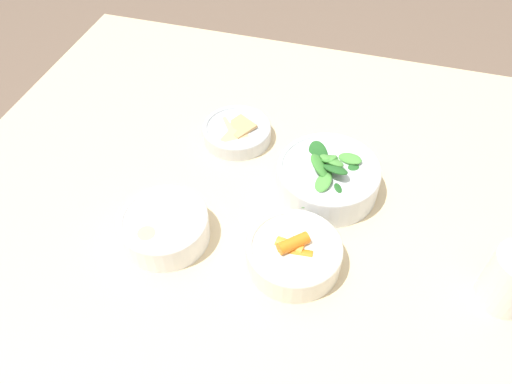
# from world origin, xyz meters

# --- Properties ---
(ground_plane) EXTENTS (10.00, 10.00, 0.00)m
(ground_plane) POSITION_xyz_m (0.00, 0.00, 0.00)
(ground_plane) COLOR brown
(dining_table) EXTENTS (1.14, 1.07, 0.72)m
(dining_table) POSITION_xyz_m (0.00, 0.00, 0.63)
(dining_table) COLOR beige
(dining_table) RESTS_ON ground_plane
(bowl_carrots) EXTENTS (0.16, 0.16, 0.06)m
(bowl_carrots) POSITION_xyz_m (-0.15, 0.15, 0.75)
(bowl_carrots) COLOR silver
(bowl_carrots) RESTS_ON dining_table
(bowl_greens) EXTENTS (0.19, 0.20, 0.09)m
(bowl_greens) POSITION_xyz_m (-0.17, -0.04, 0.76)
(bowl_greens) COLOR silver
(bowl_greens) RESTS_ON dining_table
(bowl_beans_hotdog) EXTENTS (0.16, 0.16, 0.06)m
(bowl_beans_hotdog) POSITION_xyz_m (0.08, 0.16, 0.75)
(bowl_beans_hotdog) COLOR white
(bowl_beans_hotdog) RESTS_ON dining_table
(bowl_cookies) EXTENTS (0.15, 0.15, 0.04)m
(bowl_cookies) POSITION_xyz_m (0.04, -0.13, 0.74)
(bowl_cookies) COLOR silver
(bowl_cookies) RESTS_ON dining_table
(cup) EXTENTS (0.08, 0.08, 0.11)m
(cup) POSITION_xyz_m (-0.49, 0.12, 0.78)
(cup) COLOR silver
(cup) RESTS_ON dining_table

